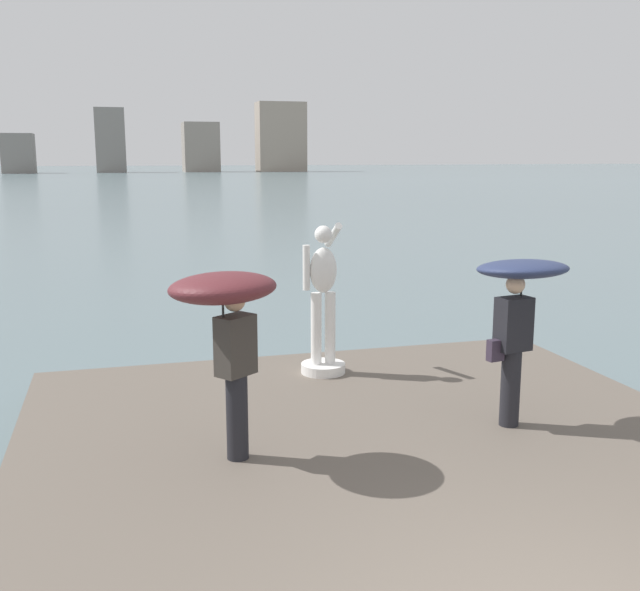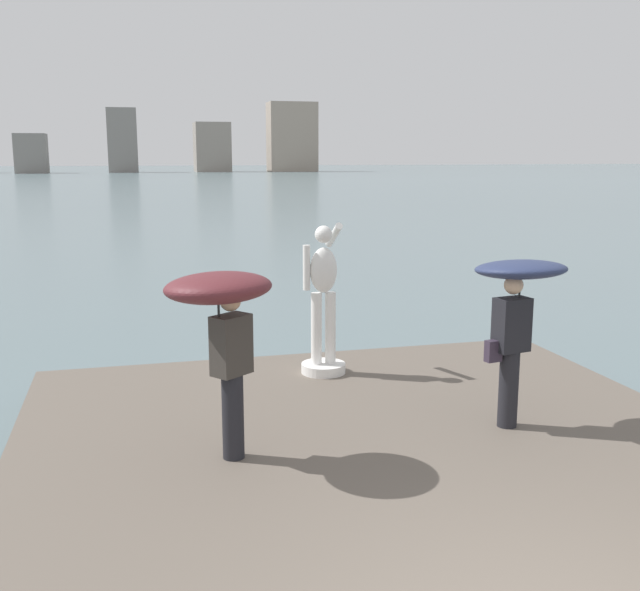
# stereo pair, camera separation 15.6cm
# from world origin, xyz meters

# --- Properties ---
(ground_plane) EXTENTS (400.00, 400.00, 0.00)m
(ground_plane) POSITION_xyz_m (0.00, 40.00, 0.00)
(ground_plane) COLOR slate
(pier) EXTENTS (7.67, 10.33, 0.40)m
(pier) POSITION_xyz_m (0.00, 2.17, 0.20)
(pier) COLOR #60564C
(pier) RESTS_ON ground
(statue_white_figure) EXTENTS (0.62, 0.87, 2.11)m
(statue_white_figure) POSITION_xyz_m (0.10, 6.28, 1.32)
(statue_white_figure) COLOR white
(statue_white_figure) RESTS_ON pier
(onlooker_left) EXTENTS (1.47, 1.47, 1.94)m
(onlooker_left) POSITION_xyz_m (-1.63, 3.60, 1.96)
(onlooker_left) COLOR black
(onlooker_left) RESTS_ON pier
(onlooker_right) EXTENTS (1.17, 1.18, 1.92)m
(onlooker_right) POSITION_xyz_m (1.65, 3.77, 1.88)
(onlooker_right) COLOR black
(onlooker_right) RESTS_ON pier
(distant_skyline) EXTENTS (78.95, 12.85, 13.86)m
(distant_skyline) POSITION_xyz_m (-0.93, 149.29, 6.10)
(distant_skyline) COLOR #A89989
(distant_skyline) RESTS_ON ground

